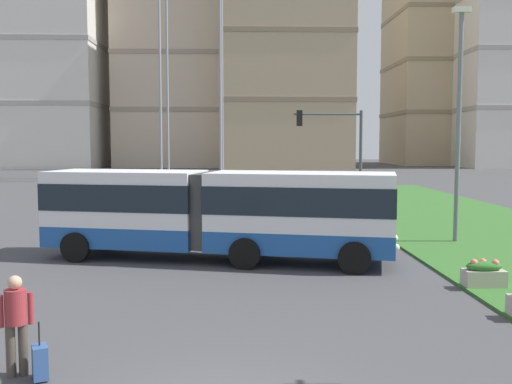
% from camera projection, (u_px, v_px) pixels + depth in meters
% --- Properties ---
extents(articulated_bus, '(12.04, 5.14, 3.00)m').
position_uv_depth(articulated_bus, '(217.00, 212.00, 19.85)').
color(articulated_bus, white).
rests_on(articulated_bus, ground).
extents(car_white_van, '(4.42, 2.06, 1.58)m').
position_uv_depth(car_white_van, '(116.00, 205.00, 30.40)').
color(car_white_van, silver).
rests_on(car_white_van, ground).
extents(pedestrian_crossing, '(0.54, 0.36, 1.74)m').
position_uv_depth(pedestrian_crossing, '(16.00, 318.00, 9.99)').
color(pedestrian_crossing, '#4C4238').
rests_on(pedestrian_crossing, ground).
extents(rolling_suitcase, '(0.36, 0.43, 0.97)m').
position_uv_depth(rolling_suitcase, '(40.00, 362.00, 9.86)').
color(rolling_suitcase, '#335693').
rests_on(rolling_suitcase, ground).
extents(flower_planter_2, '(1.10, 0.56, 0.74)m').
position_uv_depth(flower_planter_2, '(484.00, 273.00, 16.03)').
color(flower_planter_2, '#B7AD9E').
rests_on(flower_planter_2, grass_median).
extents(traffic_light_far_right, '(3.56, 0.28, 5.62)m').
position_uv_depth(traffic_light_far_right, '(338.00, 144.00, 30.29)').
color(traffic_light_far_right, '#474C51').
rests_on(traffic_light_far_right, ground).
extents(streetlight_median, '(0.70, 0.28, 9.16)m').
position_uv_depth(streetlight_median, '(459.00, 116.00, 22.94)').
color(streetlight_median, slate).
rests_on(streetlight_median, ground).
extents(apartment_tower_west, '(17.62, 16.94, 46.52)m').
position_uv_depth(apartment_tower_west, '(45.00, 18.00, 91.72)').
color(apartment_tower_west, silver).
rests_on(apartment_tower_west, ground).
extents(apartment_tower_westcentre, '(18.72, 19.76, 52.28)m').
position_uv_depth(apartment_tower_westcentre, '(176.00, 9.00, 98.39)').
color(apartment_tower_westcentre, '#C6B299').
rests_on(apartment_tower_westcentre, ground).
extents(apartment_tower_centre, '(19.47, 17.76, 39.13)m').
position_uv_depth(apartment_tower_centre, '(285.00, 42.00, 91.82)').
color(apartment_tower_centre, tan).
rests_on(apartment_tower_centre, ground).
extents(apartment_tower_eastcentre, '(22.07, 18.86, 43.80)m').
position_uv_depth(apartment_tower_eastcentre, '(453.00, 43.00, 106.84)').
color(apartment_tower_eastcentre, tan).
rests_on(apartment_tower_eastcentre, ground).
extents(transmission_pylon, '(9.00, 6.24, 31.63)m').
position_uv_depth(transmission_pylon, '(192.00, 14.00, 61.15)').
color(transmission_pylon, gray).
rests_on(transmission_pylon, ground).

